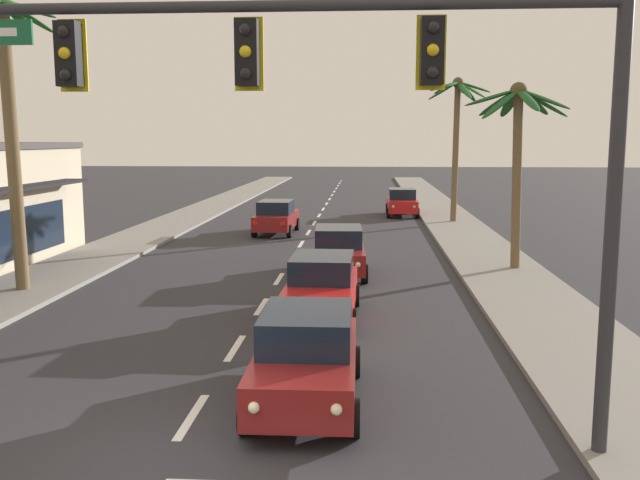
{
  "coord_description": "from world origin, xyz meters",
  "views": [
    {
      "loc": [
        2.99,
        -9.4,
        4.75
      ],
      "look_at": [
        1.8,
        8.0,
        2.2
      ],
      "focal_mm": 38.96,
      "sensor_mm": 36.0,
      "label": 1
    }
  ],
  "objects_px": {
    "traffic_signal_mast": "(369,98)",
    "palm_right_third": "(457,117)",
    "sedan_parked_nearest_kerb": "(402,202)",
    "palm_left_second": "(8,92)",
    "sedan_lead_at_stop_bar": "(306,357)",
    "palm_right_second": "(518,132)",
    "sedan_oncoming_far": "(276,217)",
    "sedan_fifth_in_queue": "(338,251)",
    "sedan_third_in_queue": "(322,287)"
  },
  "relations": [
    {
      "from": "palm_right_third",
      "to": "sedan_parked_nearest_kerb",
      "type": "bearing_deg",
      "value": 125.11
    },
    {
      "from": "sedan_parked_nearest_kerb",
      "to": "palm_left_second",
      "type": "xyz_separation_m",
      "value": [
        -12.89,
        -22.88,
        5.29
      ]
    },
    {
      "from": "traffic_signal_mast",
      "to": "palm_right_second",
      "type": "height_order",
      "value": "traffic_signal_mast"
    },
    {
      "from": "sedan_oncoming_far",
      "to": "sedan_parked_nearest_kerb",
      "type": "height_order",
      "value": "same"
    },
    {
      "from": "palm_left_second",
      "to": "palm_right_third",
      "type": "bearing_deg",
      "value": 50.5
    },
    {
      "from": "sedan_parked_nearest_kerb",
      "to": "palm_right_second",
      "type": "height_order",
      "value": "palm_right_second"
    },
    {
      "from": "sedan_third_in_queue",
      "to": "palm_left_second",
      "type": "distance_m",
      "value": 11.17
    },
    {
      "from": "traffic_signal_mast",
      "to": "palm_right_third",
      "type": "height_order",
      "value": "palm_right_third"
    },
    {
      "from": "sedan_lead_at_stop_bar",
      "to": "sedan_oncoming_far",
      "type": "relative_size",
      "value": 0.99
    },
    {
      "from": "palm_left_second",
      "to": "traffic_signal_mast",
      "type": "bearing_deg",
      "value": -43.96
    },
    {
      "from": "palm_left_second",
      "to": "palm_right_third",
      "type": "xyz_separation_m",
      "value": [
        15.64,
        18.97,
        -0.19
      ]
    },
    {
      "from": "palm_left_second",
      "to": "palm_right_second",
      "type": "relative_size",
      "value": 1.35
    },
    {
      "from": "palm_right_second",
      "to": "palm_left_second",
      "type": "bearing_deg",
      "value": -163.66
    },
    {
      "from": "sedan_parked_nearest_kerb",
      "to": "palm_right_third",
      "type": "distance_m",
      "value": 6.98
    },
    {
      "from": "sedan_lead_at_stop_bar",
      "to": "sedan_parked_nearest_kerb",
      "type": "distance_m",
      "value": 31.41
    },
    {
      "from": "traffic_signal_mast",
      "to": "sedan_oncoming_far",
      "type": "height_order",
      "value": "traffic_signal_mast"
    },
    {
      "from": "traffic_signal_mast",
      "to": "sedan_fifth_in_queue",
      "type": "xyz_separation_m",
      "value": [
        -1.0,
        13.95,
        -4.47
      ]
    },
    {
      "from": "traffic_signal_mast",
      "to": "sedan_parked_nearest_kerb",
      "type": "bearing_deg",
      "value": 86.29
    },
    {
      "from": "palm_right_third",
      "to": "sedan_oncoming_far",
      "type": "bearing_deg",
      "value": -152.77
    },
    {
      "from": "traffic_signal_mast",
      "to": "sedan_parked_nearest_kerb",
      "type": "relative_size",
      "value": 2.39
    },
    {
      "from": "sedan_fifth_in_queue",
      "to": "sedan_oncoming_far",
      "type": "height_order",
      "value": "same"
    },
    {
      "from": "sedan_lead_at_stop_bar",
      "to": "palm_left_second",
      "type": "xyz_separation_m",
      "value": [
        -9.66,
        8.37,
        5.29
      ]
    },
    {
      "from": "traffic_signal_mast",
      "to": "sedan_lead_at_stop_bar",
      "type": "relative_size",
      "value": 2.38
    },
    {
      "from": "traffic_signal_mast",
      "to": "palm_left_second",
      "type": "distance_m",
      "value": 14.94
    },
    {
      "from": "sedan_third_in_queue",
      "to": "sedan_parked_nearest_kerb",
      "type": "bearing_deg",
      "value": 82.45
    },
    {
      "from": "sedan_parked_nearest_kerb",
      "to": "sedan_lead_at_stop_bar",
      "type": "bearing_deg",
      "value": -95.91
    },
    {
      "from": "palm_right_second",
      "to": "sedan_lead_at_stop_bar",
      "type": "bearing_deg",
      "value": -115.88
    },
    {
      "from": "sedan_lead_at_stop_bar",
      "to": "palm_right_third",
      "type": "distance_m",
      "value": 28.44
    },
    {
      "from": "sedan_parked_nearest_kerb",
      "to": "sedan_third_in_queue",
      "type": "bearing_deg",
      "value": -97.55
    },
    {
      "from": "palm_left_second",
      "to": "palm_right_third",
      "type": "height_order",
      "value": "palm_left_second"
    },
    {
      "from": "sedan_lead_at_stop_bar",
      "to": "palm_right_third",
      "type": "relative_size",
      "value": 0.55
    },
    {
      "from": "sedan_oncoming_far",
      "to": "palm_right_third",
      "type": "relative_size",
      "value": 0.55
    },
    {
      "from": "palm_right_second",
      "to": "palm_right_third",
      "type": "bearing_deg",
      "value": 91.41
    },
    {
      "from": "palm_right_third",
      "to": "traffic_signal_mast",
      "type": "bearing_deg",
      "value": -99.5
    },
    {
      "from": "sedan_fifth_in_queue",
      "to": "palm_left_second",
      "type": "distance_m",
      "value": 11.65
    },
    {
      "from": "sedan_lead_at_stop_bar",
      "to": "sedan_oncoming_far",
      "type": "xyz_separation_m",
      "value": [
        -3.5,
        22.46,
        0.0
      ]
    },
    {
      "from": "sedan_oncoming_far",
      "to": "palm_left_second",
      "type": "xyz_separation_m",
      "value": [
        -6.16,
        -14.09,
        5.29
      ]
    },
    {
      "from": "sedan_lead_at_stop_bar",
      "to": "palm_right_second",
      "type": "relative_size",
      "value": 0.67
    },
    {
      "from": "palm_left_second",
      "to": "sedan_lead_at_stop_bar",
      "type": "bearing_deg",
      "value": -40.91
    },
    {
      "from": "sedan_parked_nearest_kerb",
      "to": "palm_right_third",
      "type": "bearing_deg",
      "value": -54.89
    },
    {
      "from": "sedan_lead_at_stop_bar",
      "to": "sedan_third_in_queue",
      "type": "distance_m",
      "value": 5.98
    },
    {
      "from": "sedan_lead_at_stop_bar",
      "to": "palm_right_third",
      "type": "xyz_separation_m",
      "value": [
        5.98,
        27.34,
        5.09
      ]
    },
    {
      "from": "palm_right_second",
      "to": "palm_right_third",
      "type": "xyz_separation_m",
      "value": [
        -0.35,
        14.28,
        0.97
      ]
    },
    {
      "from": "sedan_fifth_in_queue",
      "to": "palm_right_third",
      "type": "bearing_deg",
      "value": 68.99
    },
    {
      "from": "traffic_signal_mast",
      "to": "sedan_oncoming_far",
      "type": "distance_m",
      "value": 25.27
    },
    {
      "from": "sedan_third_in_queue",
      "to": "sedan_oncoming_far",
      "type": "bearing_deg",
      "value": 101.6
    },
    {
      "from": "sedan_oncoming_far",
      "to": "palm_right_second",
      "type": "xyz_separation_m",
      "value": [
        9.83,
        -9.4,
        4.13
      ]
    },
    {
      "from": "sedan_fifth_in_queue",
      "to": "palm_right_second",
      "type": "bearing_deg",
      "value": 9.89
    },
    {
      "from": "sedan_oncoming_far",
      "to": "palm_right_third",
      "type": "xyz_separation_m",
      "value": [
        9.48,
        4.88,
        5.09
      ]
    },
    {
      "from": "sedan_oncoming_far",
      "to": "palm_right_second",
      "type": "distance_m",
      "value": 14.22
    }
  ]
}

